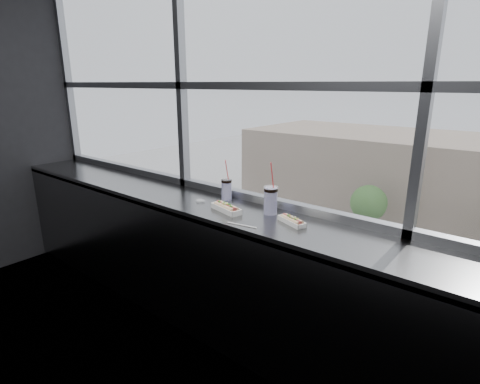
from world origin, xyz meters
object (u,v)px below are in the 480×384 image
Objects in this scene: hotdog_tray_right at (292,220)px; pedestrian_a at (415,240)px; soda_cup_left at (227,188)px; car_near_a at (244,263)px; tree_left at (369,203)px; wrapper at (200,200)px; loose_straw at (242,225)px; hotdog_tray_left at (226,208)px; car_far_a at (334,237)px; soda_cup_right at (271,199)px; car_near_c at (427,331)px.

hotdog_tray_right is 0.13× the size of pedestrian_a.
soda_cup_left is 23.22m from car_near_a.
tree_left is (-8.45, 28.12, -8.95)m from soda_cup_left.
hotdog_tray_right is 2.57× the size of wrapper.
soda_cup_left is 3.57× the size of wrapper.
loose_straw reaches higher than tree_left.
hotdog_tray_left reaches higher than car_far_a.
soda_cup_right is (0.48, -0.06, 0.02)m from soda_cup_left.
loose_straw is 0.03× the size of car_far_a.
hotdog_tray_right is (0.52, 0.09, -0.01)m from hotdog_tray_left.
hotdog_tray_left reaches higher than pedestrian_a.
wrapper reaches higher than car_near_a.
soda_cup_right is at bearing -72.43° from tree_left.
car_far_a is 4.64m from tree_left.
car_near_a is 12.84m from tree_left.
soda_cup_left is at bearing -160.36° from car_far_a.
car_near_a is (-12.96, 16.18, -11.12)m from soda_cup_right.
soda_cup_right reaches higher than tree_left.
soda_cup_right is 0.08× the size of tree_left.
car_far_a reaches higher than car_near_a.
car_near_a is at bearing 128.71° from soda_cup_right.
wrapper reaches higher than car_near_c.
wrapper reaches higher than loose_straw.
wrapper is at bearing -169.03° from soda_cup_right.
loose_straw reaches higher than car_near_a.
wrapper is (-0.60, -0.12, -0.10)m from soda_cup_right.
soda_cup_left is 0.86× the size of soda_cup_right.
car_near_c is 12.48m from pedestrian_a.
pedestrian_a is at bearing 98.67° from wrapper.
car_near_c is at bearing 116.68° from hotdog_tray_right.
tree_left is (-9.15, 28.25, -8.88)m from hotdog_tray_right.
hotdog_tray_left is 0.75× the size of soda_cup_right.
tree_left reaches higher than car_near_a.
car_near_c is (-1.25, 16.18, -11.09)m from soda_cup_right.
soda_cup_left is 0.07× the size of tree_left.
tree_left is (-7.67, 12.00, 2.12)m from car_near_c.
car_far_a is (-9.56, 24.12, -11.03)m from soda_cup_left.
car_near_c is 14.40m from tree_left.
hotdog_tray_left is at bearing -147.99° from car_near_a.
car_near_a reaches higher than pedestrian_a.
hotdog_tray_right is 0.34m from loose_straw.
pedestrian_a is (-4.62, 28.27, -11.17)m from hotdog_tray_left.
pedestrian_a is (-3.66, 11.93, -0.17)m from car_near_c.
soda_cup_right reaches higher than hotdog_tray_left.
hotdog_tray_right is 30.75m from pedestrian_a.
pedestrian_a is (5.13, 3.93, -0.22)m from car_far_a.
loose_straw is at bearing -92.35° from soda_cup_right.
car_near_c is at bearing 17.03° from pedestrian_a.
hotdog_tray_left is 30.93m from tree_left.
loose_straw is 0.62m from wrapper.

